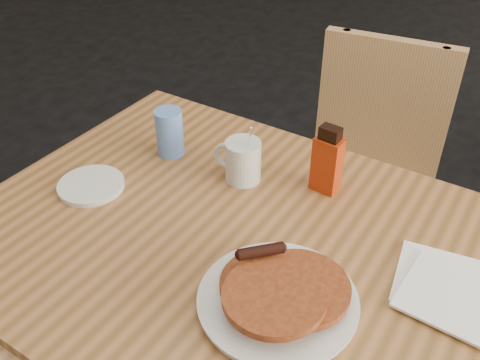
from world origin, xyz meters
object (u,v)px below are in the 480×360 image
(main_table, at_px, (266,265))
(coffee_mug, at_px, (242,160))
(pancake_plate, at_px, (279,296))
(syrup_bottle, at_px, (327,162))
(chair_main_far, at_px, (367,159))
(blue_tumbler, at_px, (169,132))

(main_table, xyz_separation_m, coffee_mug, (-0.16, 0.19, 0.09))
(pancake_plate, relative_size, syrup_bottle, 1.76)
(main_table, relative_size, syrup_bottle, 8.44)
(main_table, relative_size, pancake_plate, 4.81)
(main_table, xyz_separation_m, chair_main_far, (0.01, 0.73, -0.17))
(coffee_mug, bearing_deg, chair_main_far, 58.46)
(main_table, bearing_deg, coffee_mug, 129.40)
(blue_tumbler, bearing_deg, main_table, -29.19)
(chair_main_far, distance_m, blue_tumbler, 0.70)
(main_table, xyz_separation_m, syrup_bottle, (0.03, 0.24, 0.12))
(chair_main_far, bearing_deg, main_table, -93.83)
(chair_main_far, xyz_separation_m, syrup_bottle, (0.02, -0.48, 0.29))
(chair_main_far, distance_m, pancake_plate, 0.88)
(pancake_plate, height_order, syrup_bottle, syrup_bottle)
(pancake_plate, bearing_deg, chair_main_far, 94.58)
(pancake_plate, height_order, blue_tumbler, blue_tumbler)
(chair_main_far, height_order, blue_tumbler, chair_main_far)
(coffee_mug, bearing_deg, pancake_plate, -66.59)
(main_table, height_order, chair_main_far, chair_main_far)
(main_table, relative_size, chair_main_far, 1.51)
(chair_main_far, xyz_separation_m, blue_tumbler, (-0.37, -0.52, 0.27))
(pancake_plate, bearing_deg, main_table, 124.23)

